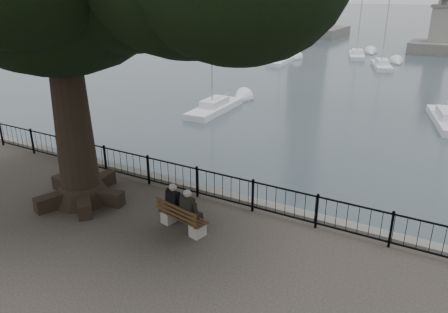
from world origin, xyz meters
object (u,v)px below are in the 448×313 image
Objects in this scene: person_left at (177,206)px; lion_monument at (440,34)px; person_right at (191,212)px; bench at (182,220)px.

lion_monument reaches higher than person_left.
lion_monument is (2.52, 49.23, 0.63)m from person_left.
person_left is 1.00× the size of person_right.
person_left and person_right have the same top height.
lion_monument is at bearing 87.07° from person_left.
lion_monument reaches higher than bench.
person_left is (-0.26, 0.15, 0.32)m from bench.
bench is 49.44m from lion_monument.
person_left is 0.58m from person_right.
person_left is at bearing -92.93° from lion_monument.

